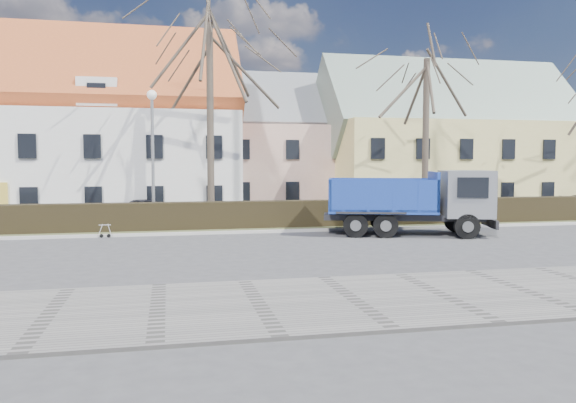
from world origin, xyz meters
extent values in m
plane|color=#403F42|center=(0.00, 0.00, 0.00)|extent=(120.00, 120.00, 0.00)
cube|color=gray|center=(0.00, -8.50, 0.04)|extent=(80.00, 5.00, 0.08)
cube|color=#B2AFA7|center=(0.00, 4.60, 0.06)|extent=(80.00, 0.30, 0.12)
cube|color=#464D2B|center=(0.00, 6.20, 0.05)|extent=(80.00, 3.00, 0.10)
cube|color=black|center=(0.00, 6.00, 0.65)|extent=(60.00, 0.90, 1.30)
imported|color=#2A292E|center=(-5.14, 11.11, 0.65)|extent=(3.97, 1.90, 1.31)
camera|label=1|loc=(-4.19, -20.79, 3.25)|focal=35.00mm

